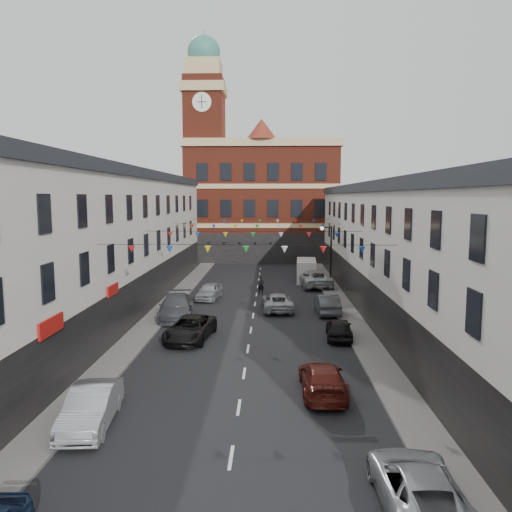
# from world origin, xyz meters

# --- Properties ---
(ground) EXTENTS (160.00, 160.00, 0.00)m
(ground) POSITION_xyz_m (0.00, 0.00, 0.00)
(ground) COLOR black
(ground) RESTS_ON ground
(pavement_left) EXTENTS (1.80, 64.00, 0.15)m
(pavement_left) POSITION_xyz_m (-6.90, 2.00, 0.07)
(pavement_left) COLOR #605E5B
(pavement_left) RESTS_ON ground
(pavement_right) EXTENTS (1.80, 64.00, 0.15)m
(pavement_right) POSITION_xyz_m (6.90, 2.00, 0.07)
(pavement_right) COLOR #605E5B
(pavement_right) RESTS_ON ground
(terrace_left) EXTENTS (8.40, 56.00, 10.70)m
(terrace_left) POSITION_xyz_m (-11.78, 1.00, 5.35)
(terrace_left) COLOR beige
(terrace_left) RESTS_ON ground
(terrace_right) EXTENTS (8.40, 56.00, 9.70)m
(terrace_right) POSITION_xyz_m (11.78, 1.00, 4.85)
(terrace_right) COLOR silver
(terrace_right) RESTS_ON ground
(civic_building) EXTENTS (20.60, 13.30, 18.50)m
(civic_building) POSITION_xyz_m (0.00, 37.95, 8.14)
(civic_building) COLOR maroon
(civic_building) RESTS_ON ground
(clock_tower) EXTENTS (5.60, 5.60, 30.00)m
(clock_tower) POSITION_xyz_m (-7.50, 35.00, 14.93)
(clock_tower) COLOR maroon
(clock_tower) RESTS_ON ground
(distant_hill) EXTENTS (40.00, 14.00, 10.00)m
(distant_hill) POSITION_xyz_m (-4.00, 62.00, 5.00)
(distant_hill) COLOR #2E4922
(distant_hill) RESTS_ON ground
(street_lamp) EXTENTS (1.10, 0.36, 6.00)m
(street_lamp) POSITION_xyz_m (6.55, 14.00, 3.90)
(street_lamp) COLOR black
(street_lamp) RESTS_ON ground
(car_left_b) EXTENTS (2.00, 4.66, 1.49)m
(car_left_b) POSITION_xyz_m (-5.50, -13.83, 0.75)
(car_left_b) COLOR #96979D
(car_left_b) RESTS_ON ground
(car_left_c) EXTENTS (2.95, 5.35, 1.42)m
(car_left_c) POSITION_xyz_m (-3.60, -2.30, 0.71)
(car_left_c) COLOR black
(car_left_c) RESTS_ON ground
(car_left_d) EXTENTS (2.91, 5.88, 1.64)m
(car_left_d) POSITION_xyz_m (-5.50, 3.11, 0.82)
(car_left_d) COLOR #474950
(car_left_d) RESTS_ON ground
(car_left_e) EXTENTS (2.21, 4.31, 1.40)m
(car_left_e) POSITION_xyz_m (-3.94, 9.80, 0.70)
(car_left_e) COLOR gray
(car_left_e) RESTS_ON ground
(car_right_b) EXTENTS (2.24, 4.85, 1.35)m
(car_right_b) POSITION_xyz_m (5.43, -18.63, 0.67)
(car_right_b) COLOR #919398
(car_right_b) RESTS_ON ground
(car_right_c) EXTENTS (1.95, 4.70, 1.36)m
(car_right_c) POSITION_xyz_m (3.60, -10.42, 0.68)
(car_right_c) COLOR #591911
(car_right_c) RESTS_ON ground
(car_right_d) EXTENTS (1.82, 3.92, 1.30)m
(car_right_d) POSITION_xyz_m (5.50, -1.77, 0.65)
(car_right_d) COLOR black
(car_right_d) RESTS_ON ground
(car_right_e) EXTENTS (1.66, 4.48, 1.46)m
(car_right_e) POSITION_xyz_m (5.50, 4.93, 0.73)
(car_right_e) COLOR #424448
(car_right_e) RESTS_ON ground
(car_right_f) EXTENTS (3.30, 6.19, 1.65)m
(car_right_f) POSITION_xyz_m (5.50, 15.98, 0.83)
(car_right_f) COLOR #AEB0B3
(car_right_f) RESTS_ON ground
(moving_car) EXTENTS (2.49, 4.97, 1.35)m
(moving_car) POSITION_xyz_m (1.80, 5.83, 0.68)
(moving_car) COLOR #AEB1B5
(moving_car) RESTS_ON ground
(white_van) EXTENTS (2.21, 5.11, 2.22)m
(white_van) POSITION_xyz_m (4.92, 19.26, 1.11)
(white_van) COLOR beige
(white_van) RESTS_ON ground
(pedestrian) EXTENTS (0.59, 0.40, 1.57)m
(pedestrian) POSITION_xyz_m (0.39, 12.36, 0.78)
(pedestrian) COLOR black
(pedestrian) RESTS_ON ground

